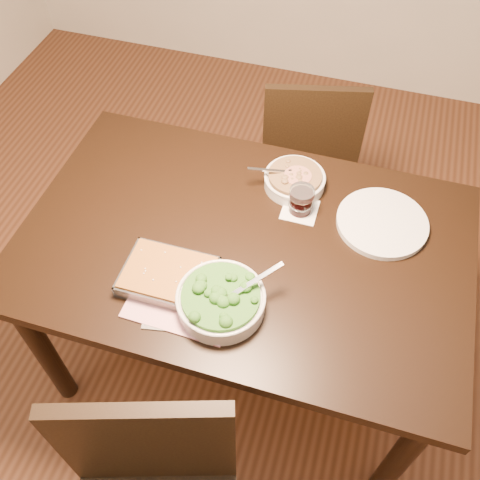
# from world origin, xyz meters

# --- Properties ---
(ground) EXTENTS (4.00, 4.00, 0.00)m
(ground) POSITION_xyz_m (0.00, 0.00, 0.00)
(ground) COLOR #432313
(ground) RESTS_ON ground
(table) EXTENTS (1.40, 0.90, 0.75)m
(table) POSITION_xyz_m (0.00, 0.00, 0.65)
(table) COLOR black
(table) RESTS_ON ground
(magazine_a) EXTENTS (0.31, 0.23, 0.01)m
(magazine_a) POSITION_xyz_m (-0.10, -0.25, 0.75)
(magazine_a) COLOR #C0375D
(magazine_a) RESTS_ON table
(magazine_b) EXTENTS (0.31, 0.25, 0.00)m
(magazine_b) POSITION_xyz_m (-0.06, -0.25, 0.75)
(magazine_b) COLOR #24242B
(magazine_b) RESTS_ON table
(coaster) EXTENTS (0.11, 0.11, 0.00)m
(coaster) POSITION_xyz_m (0.14, 0.17, 0.75)
(coaster) COLOR white
(coaster) RESTS_ON table
(stew_bowl) EXTENTS (0.22, 0.21, 0.08)m
(stew_bowl) POSITION_xyz_m (0.09, 0.28, 0.78)
(stew_bowl) COLOR silver
(stew_bowl) RESTS_ON table
(broccoli_bowl) EXTENTS (0.25, 0.25, 0.10)m
(broccoli_bowl) POSITION_xyz_m (0.01, -0.24, 0.78)
(broccoli_bowl) COLOR silver
(broccoli_bowl) RESTS_ON table
(baking_dish) EXTENTS (0.27, 0.20, 0.05)m
(baking_dish) POSITION_xyz_m (-0.17, -0.21, 0.77)
(baking_dish) COLOR silver
(baking_dish) RESTS_ON table
(wine_tumbler) EXTENTS (0.08, 0.08, 0.09)m
(wine_tumbler) POSITION_xyz_m (0.14, 0.17, 0.80)
(wine_tumbler) COLOR black
(wine_tumbler) RESTS_ON coaster
(dinner_plate) EXTENTS (0.29, 0.29, 0.02)m
(dinner_plate) POSITION_xyz_m (0.40, 0.19, 0.76)
(dinner_plate) COLOR silver
(dinner_plate) RESTS_ON table
(chair_far) EXTENTS (0.48, 0.48, 0.85)m
(chair_far) POSITION_xyz_m (0.06, 0.79, 0.48)
(chair_far) COLOR black
(chair_far) RESTS_ON ground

